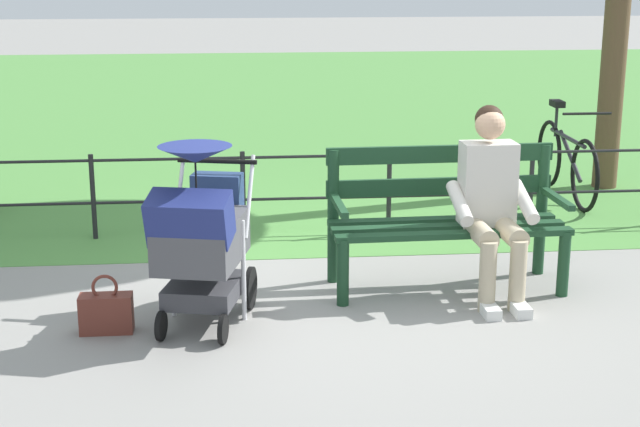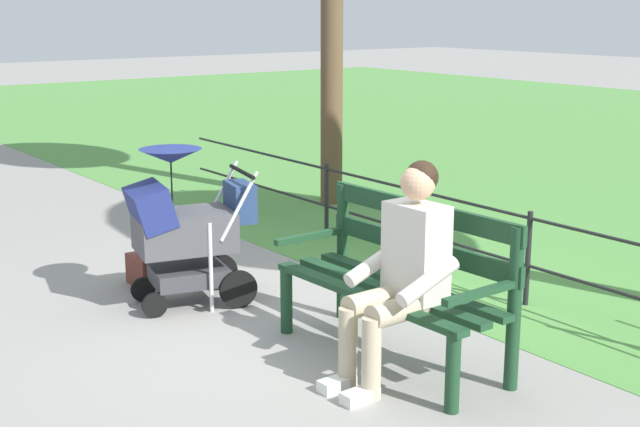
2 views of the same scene
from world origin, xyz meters
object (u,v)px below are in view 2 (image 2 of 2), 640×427
(park_bench, at_px, (400,274))
(stroller, at_px, (184,225))
(handbag, at_px, (142,270))
(person_on_bench, at_px, (402,267))

(park_bench, xyz_separation_m, stroller, (1.64, 0.60, 0.07))
(park_bench, relative_size, handbag, 4.36)
(stroller, relative_size, handbag, 3.11)
(person_on_bench, distance_m, handbag, 2.59)
(person_on_bench, distance_m, stroller, 1.95)
(stroller, bearing_deg, park_bench, -159.80)
(park_bench, xyz_separation_m, person_on_bench, (-0.26, 0.22, 0.15))
(person_on_bench, bearing_deg, park_bench, -40.38)
(handbag, bearing_deg, person_on_bench, -169.86)
(person_on_bench, height_order, handbag, person_on_bench)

